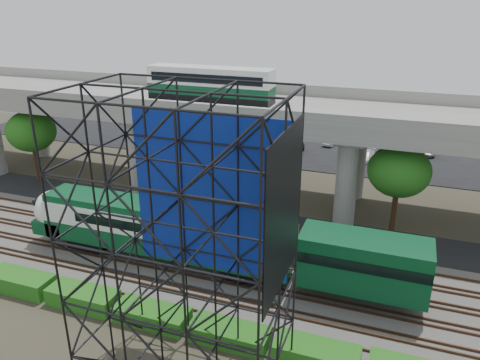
% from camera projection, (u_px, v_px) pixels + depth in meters
% --- Properties ---
extents(ground, '(140.00, 140.00, 0.00)m').
position_uv_depth(ground, '(171.00, 281.00, 32.50)').
color(ground, '#474233').
rests_on(ground, ground).
extents(ballast_bed, '(90.00, 12.00, 0.20)m').
position_uv_depth(ballast_bed, '(184.00, 266.00, 34.21)').
color(ballast_bed, slate).
rests_on(ballast_bed, ground).
extents(service_road, '(90.00, 5.00, 0.08)m').
position_uv_depth(service_road, '(226.00, 218.00, 41.68)').
color(service_road, black).
rests_on(service_road, ground).
extents(parking_lot, '(90.00, 18.00, 0.08)m').
position_uv_depth(parking_lot, '(290.00, 145.00, 62.26)').
color(parking_lot, black).
rests_on(parking_lot, ground).
extents(harbor_water, '(140.00, 40.00, 0.03)m').
position_uv_depth(harbor_water, '(321.00, 110.00, 81.53)').
color(harbor_water, '#405A6A').
rests_on(harbor_water, ground).
extents(rail_tracks, '(90.00, 9.52, 0.16)m').
position_uv_depth(rail_tracks, '(184.00, 263.00, 34.15)').
color(rail_tracks, '#472D1E').
rests_on(rail_tracks, ballast_bed).
extents(commuter_train, '(29.30, 3.06, 4.30)m').
position_uv_depth(commuter_train, '(191.00, 233.00, 32.98)').
color(commuter_train, black).
rests_on(commuter_train, rail_tracks).
extents(overpass, '(80.00, 12.00, 12.40)m').
position_uv_depth(overpass, '(244.00, 114.00, 43.59)').
color(overpass, '#9E9B93').
rests_on(overpass, ground).
extents(scaffold_tower, '(9.36, 6.36, 15.00)m').
position_uv_depth(scaffold_tower, '(184.00, 257.00, 21.10)').
color(scaffold_tower, black).
rests_on(scaffold_tower, ground).
extents(hedge_strip, '(34.60, 1.80, 1.20)m').
position_uv_depth(hedge_strip, '(152.00, 315.00, 28.21)').
color(hedge_strip, '#176015').
rests_on(hedge_strip, ground).
extents(trees, '(40.94, 16.94, 7.69)m').
position_uv_depth(trees, '(202.00, 137.00, 46.09)').
color(trees, '#382314').
rests_on(trees, ground).
extents(suv, '(4.93, 3.22, 1.26)m').
position_uv_depth(suv, '(185.00, 202.00, 43.40)').
color(suv, black).
rests_on(suv, service_road).
extents(parked_cars, '(38.81, 9.75, 1.28)m').
position_uv_depth(parked_cars, '(279.00, 140.00, 62.18)').
color(parked_cars, white).
rests_on(parked_cars, parking_lot).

